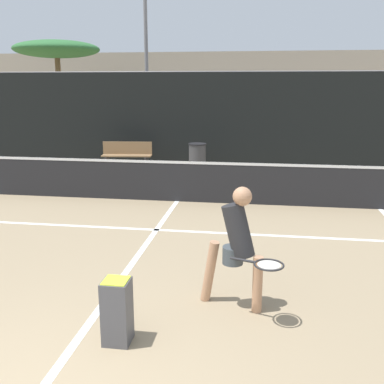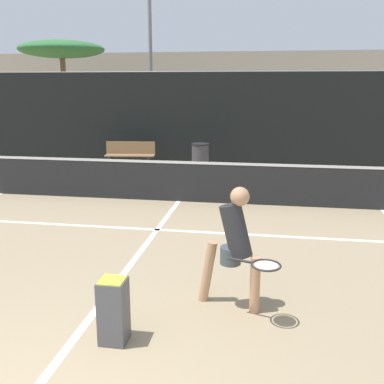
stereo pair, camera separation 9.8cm
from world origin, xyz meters
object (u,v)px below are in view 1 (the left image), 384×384
Objects in this scene: ball_hopper at (117,310)px; courtside_bench at (127,154)px; parked_car at (214,134)px; trash_bin at (197,158)px; player_practicing at (237,242)px.

ball_hopper is 0.44× the size of courtside_bench.
courtside_bench is at bearing -114.72° from parked_car.
courtside_bench is 0.37× the size of parked_car.
parked_car reaches higher than ball_hopper.
courtside_bench is at bearing 173.61° from trash_bin.
parked_car is (-0.02, 5.20, 0.18)m from trash_bin.
ball_hopper is 0.79× the size of trash_bin.
trash_bin is at bearing -89.77° from parked_car.
player_practicing is 8.53m from trash_bin.
parked_car is at bearing 114.54° from player_practicing.
ball_hopper is at bearing -80.31° from courtside_bench.
trash_bin is (2.30, -0.26, -0.02)m from courtside_bench.
trash_bin reaches higher than courtside_bench.
trash_bin is 5.20m from parked_car.
trash_bin is (-1.65, 8.35, -0.40)m from player_practicing.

